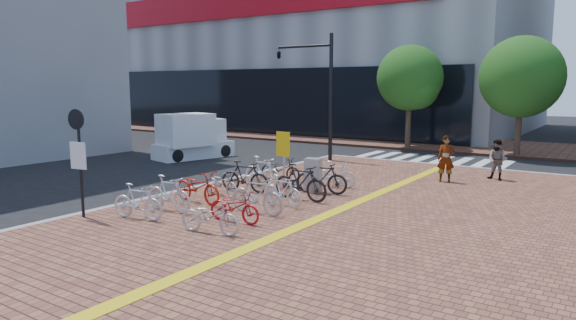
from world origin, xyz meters
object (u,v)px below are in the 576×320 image
Objects in this scene: bike_10 at (282,191)px; box_truck at (192,137)px; yellow_sign at (283,149)px; notice_sign at (79,150)px; bike_0 at (138,202)px; bike_6 at (280,169)px; bike_4 at (245,177)px; bike_11 at (301,182)px; bike_5 at (262,171)px; bike_8 at (234,207)px; pedestrian_a at (446,159)px; traffic_light_pole at (306,74)px; utility_box at (313,175)px; bike_2 at (198,187)px; bike_7 at (210,216)px; bike_1 at (169,193)px; bike_3 at (222,183)px; bike_13 at (336,174)px; bike_12 at (322,178)px; pedestrian_b at (498,160)px; bike_9 at (257,195)px.

bike_10 is 12.42m from box_truck.
notice_sign is at bearing -109.45° from yellow_sign.
bike_0 reaches higher than bike_6.
bike_4 is 0.92× the size of bike_11.
bike_8 is at bearing -142.39° from bike_5.
yellow_sign reaches higher than pedestrian_a.
utility_box is at bearing -56.39° from traffic_light_pole.
bike_2 is 9.43m from pedestrian_a.
bike_2 is 1.17× the size of bike_7.
pedestrian_a is (5.30, 7.79, 0.37)m from bike_2.
pedestrian_a is (5.24, 9.04, 0.36)m from bike_1.
bike_0 is 3.54m from bike_3.
bike_0 is 0.93× the size of pedestrian_a.
bike_10 is (2.36, 3.49, -0.03)m from bike_0.
bike_0 is 5.65m from bike_5.
bike_6 is at bearing 46.58° from bike_11.
notice_sign is at bearing 159.65° from bike_2.
bike_5 is at bearing 26.23° from bike_8.
bike_5 reaches higher than bike_7.
bike_0 is 0.99× the size of bike_7.
bike_1 is at bearing 58.60° from bike_7.
bike_13 is at bearing -28.61° from bike_0.
bike_10 is at bearing 166.36° from bike_12.
bike_2 is 5.16m from bike_13.
pedestrian_a is (2.85, 5.71, 0.30)m from bike_11.
bike_8 is at bearing -110.43° from bike_2.
pedestrian_b is 0.78× the size of yellow_sign.
pedestrian_a is at bearing -43.74° from bike_12.
bike_1 is 0.90× the size of bike_2.
bike_2 reaches higher than bike_0.
bike_8 is 4.49m from utility_box.
bike_8 is 0.26× the size of traffic_light_pole.
traffic_light_pole is at bearing 94.69° from notice_sign.
bike_6 is 3.56m from bike_11.
bike_7 is at bearing -173.96° from bike_9.
bike_12 is at bearing -79.74° from bike_5.
bike_11 is 1.27m from bike_12.
bike_8 is 3.20m from bike_11.
traffic_light_pole reaches higher than bike_12.
bike_2 is 11.30m from traffic_light_pole.
bike_2 is at bearing -104.24° from yellow_sign.
bike_11 is (0.11, 2.14, 0.04)m from bike_9.
bike_7 is 14.13m from traffic_light_pole.
traffic_light_pole is at bearing -175.50° from pedestrian_b.
bike_7 is at bearing -85.51° from utility_box.
bike_11 is at bearing -2.86° from bike_8.
bike_0 is 0.94× the size of bike_1.
pedestrian_b reaches higher than bike_13.
bike_11 is at bearing -45.07° from bike_2.
notice_sign is (-3.81, -4.21, 1.42)m from bike_10.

